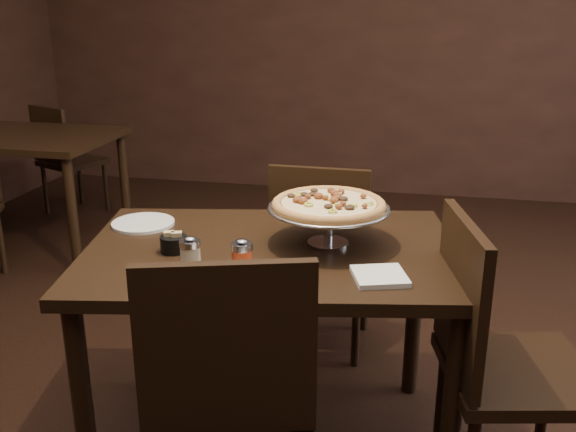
# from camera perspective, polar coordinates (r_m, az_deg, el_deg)

# --- Properties ---
(room) EXTENTS (6.04, 7.04, 2.84)m
(room) POSITION_cam_1_polar(r_m,az_deg,el_deg) (2.13, 2.42, 12.66)
(room) COLOR black
(room) RESTS_ON ground
(dining_table) EXTENTS (1.42, 1.08, 0.81)m
(dining_table) POSITION_cam_1_polar(r_m,az_deg,el_deg) (2.27, -1.50, -5.33)
(dining_table) COLOR black
(dining_table) RESTS_ON ground
(background_table) EXTENTS (1.27, 0.85, 0.79)m
(background_table) POSITION_cam_1_polar(r_m,az_deg,el_deg) (4.63, -22.95, 5.46)
(background_table) COLOR black
(background_table) RESTS_ON ground
(pizza_stand) EXTENTS (0.43, 0.43, 0.18)m
(pizza_stand) POSITION_cam_1_polar(r_m,az_deg,el_deg) (2.23, 3.64, 0.98)
(pizza_stand) COLOR #B2B3B9
(pizza_stand) RESTS_ON dining_table
(parmesan_shaker) EXTENTS (0.07, 0.07, 0.12)m
(parmesan_shaker) POSITION_cam_1_polar(r_m,az_deg,el_deg) (2.05, -8.67, -3.43)
(parmesan_shaker) COLOR beige
(parmesan_shaker) RESTS_ON dining_table
(pepper_flake_shaker) EXTENTS (0.07, 0.07, 0.12)m
(pepper_flake_shaker) POSITION_cam_1_polar(r_m,az_deg,el_deg) (2.00, -4.11, -3.74)
(pepper_flake_shaker) COLOR #9A190E
(pepper_flake_shaker) RESTS_ON dining_table
(packet_caddy) EXTENTS (0.09, 0.09, 0.07)m
(packet_caddy) POSITION_cam_1_polar(r_m,az_deg,el_deg) (2.22, -10.13, -2.39)
(packet_caddy) COLOR black
(packet_caddy) RESTS_ON dining_table
(napkin_stack) EXTENTS (0.20, 0.20, 0.02)m
(napkin_stack) POSITION_cam_1_polar(r_m,az_deg,el_deg) (2.01, 8.15, -5.32)
(napkin_stack) COLOR white
(napkin_stack) RESTS_ON dining_table
(plate_left) EXTENTS (0.24, 0.24, 0.01)m
(plate_left) POSITION_cam_1_polar(r_m,az_deg,el_deg) (2.52, -12.76, -0.63)
(plate_left) COLOR silver
(plate_left) RESTS_ON dining_table
(plate_near) EXTENTS (0.22, 0.22, 0.01)m
(plate_near) POSITION_cam_1_polar(r_m,az_deg,el_deg) (1.91, -3.24, -6.49)
(plate_near) COLOR silver
(plate_near) RESTS_ON dining_table
(serving_spatula) EXTENTS (0.15, 0.15, 0.02)m
(serving_spatula) POSITION_cam_1_polar(r_m,az_deg,el_deg) (2.14, 4.29, 0.10)
(serving_spatula) COLOR #B2B3B9
(serving_spatula) RESTS_ON pizza_stand
(chair_far) EXTENTS (0.45, 0.45, 0.95)m
(chair_far) POSITION_cam_1_polar(r_m,az_deg,el_deg) (2.99, 3.10, -3.14)
(chair_far) COLOR black
(chair_far) RESTS_ON ground
(chair_side) EXTENTS (0.55, 0.55, 1.00)m
(chair_side) POSITION_cam_1_polar(r_m,az_deg,el_deg) (2.21, 18.01, -11.63)
(chair_side) COLOR black
(chair_side) RESTS_ON ground
(bg_chair_far) EXTENTS (0.54, 0.54, 0.87)m
(bg_chair_far) POSITION_cam_1_polar(r_m,az_deg,el_deg) (5.30, -19.24, 5.05)
(bg_chair_far) COLOR black
(bg_chair_far) RESTS_ON ground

